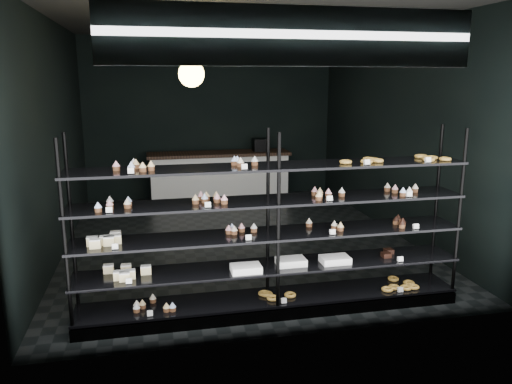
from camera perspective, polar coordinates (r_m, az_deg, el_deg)
room at (r=7.32m, az=-2.27°, el=6.57°), size 5.01×6.01×3.20m
display_shelf at (r=5.18m, az=1.67°, el=-7.16°), size 4.00×0.50×1.91m
signage at (r=4.44m, az=4.44°, el=17.34°), size 3.30×0.05×0.50m
pendant_lamp at (r=6.15m, az=-7.40°, el=13.23°), size 0.31×0.31×0.88m
service_counter at (r=9.95m, az=-4.15°, el=1.83°), size 2.78×0.65×1.23m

